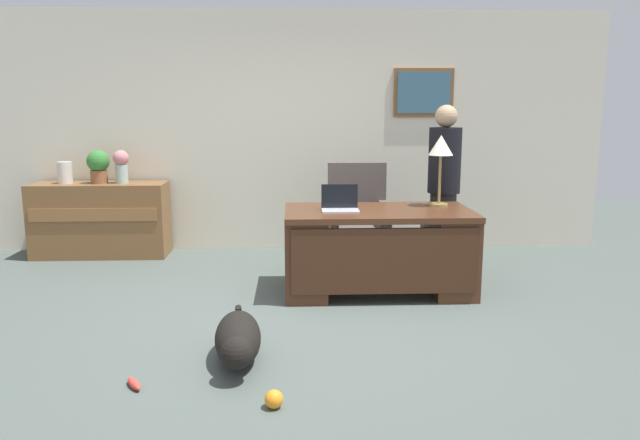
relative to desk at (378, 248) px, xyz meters
The scene contains 14 objects.
ground_plane 1.11m from the desk, 131.00° to the right, with size 12.00×12.00×0.00m, color #4C5651.
back_wall 2.16m from the desk, 110.10° to the left, with size 7.00×0.16×2.70m.
desk is the anchor object (origin of this frame).
credenza 3.24m from the desk, 152.97° to the left, with size 1.45×0.50×0.81m.
armchair 0.88m from the desk, 95.93° to the left, with size 0.60×0.59×1.07m.
person_standing 1.13m from the desk, 44.05° to the left, with size 0.32×0.32×1.66m.
dog_lying 1.87m from the desk, 126.83° to the right, with size 0.35×0.86×0.30m.
laptop 0.53m from the desk, behind, with size 0.32×0.22×0.22m.
desk_lamp 1.05m from the desk, 19.47° to the left, with size 0.22×0.22×0.64m.
vase_with_flowers 3.07m from the desk, 150.69° to the left, with size 0.17×0.17×0.36m.
vase_empty 3.59m from the desk, 155.52° to the left, with size 0.15×0.15×0.23m, color silver.
potted_plant 3.28m from the desk, 152.84° to the left, with size 0.24×0.24×0.36m.
dog_toy_ball 2.31m from the desk, 112.16° to the right, with size 0.10×0.10×0.10m, color orange.
dog_toy_bone 2.52m from the desk, 132.89° to the right, with size 0.18×0.05×0.05m, color #E53F33.
Camera 1 is at (-0.06, -4.47, 1.65)m, focal length 34.25 mm.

